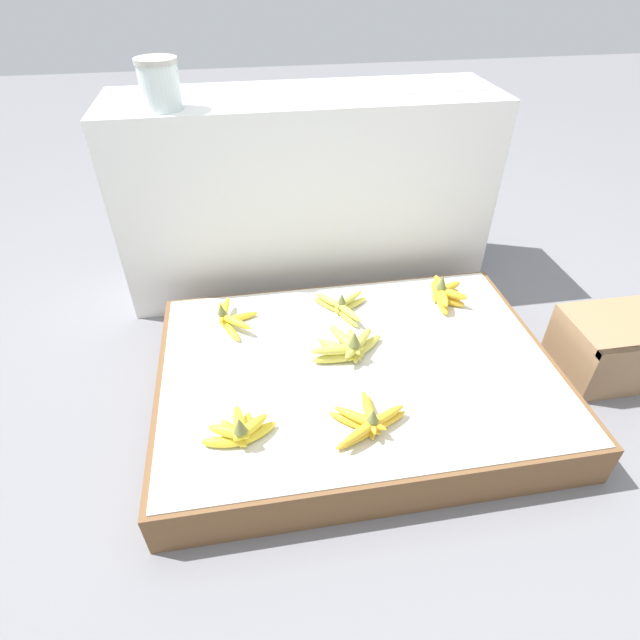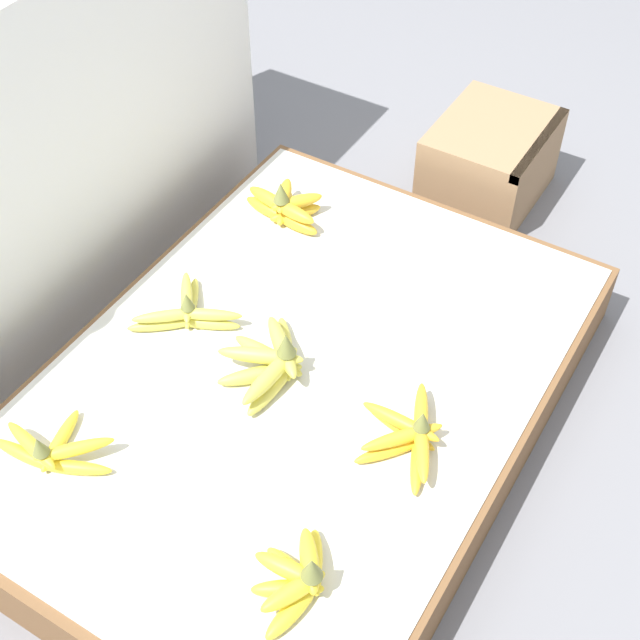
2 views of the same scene
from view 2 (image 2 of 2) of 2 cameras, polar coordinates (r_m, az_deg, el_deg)
name	(u,v)px [view 2 (image 2 of 2)]	position (r m, az deg, el deg)	size (l,w,h in m)	color
ground_plane	(298,421)	(1.83, -1.41, -6.47)	(10.00, 10.00, 0.00)	slate
display_platform	(297,398)	(1.77, -1.45, -5.03)	(1.23, 0.87, 0.15)	brown
wooden_crate	(490,161)	(2.32, 10.80, 9.98)	(0.32, 0.26, 0.21)	#997551
banana_bunch_front_left	(298,578)	(1.44, -1.43, -16.19)	(0.21, 0.13, 0.11)	yellow
banana_bunch_front_midleft	(410,434)	(1.60, 5.80, -7.26)	(0.22, 0.19, 0.09)	gold
banana_bunch_middle_midleft	(272,362)	(1.69, -3.09, -2.71)	(0.25, 0.18, 0.11)	gold
banana_bunch_back_left	(52,451)	(1.64, -16.80, -8.02)	(0.14, 0.23, 0.09)	yellow
banana_bunch_back_midleft	(187,312)	(1.80, -8.53, 0.49)	(0.20, 0.20, 0.09)	gold
banana_bunch_back_midright	(285,207)	(2.02, -2.24, 7.27)	(0.13, 0.20, 0.11)	gold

